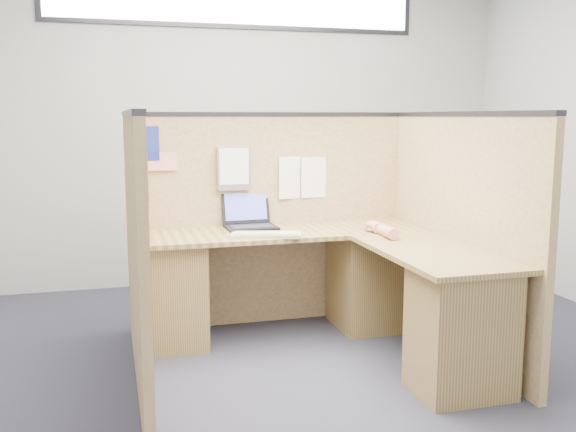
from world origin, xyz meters
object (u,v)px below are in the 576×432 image
object	(u,v)px
keyboard	(266,235)
mouse	(372,228)
l_desk	(327,291)
laptop	(249,219)

from	to	relation	value
keyboard	mouse	distance (m)	0.74
mouse	l_desk	bearing A→B (deg)	-153.83
mouse	laptop	bearing A→B (deg)	152.76
keyboard	l_desk	bearing A→B (deg)	-13.86
mouse	keyboard	bearing A→B (deg)	-180.00
keyboard	mouse	bearing A→B (deg)	14.43
laptop	mouse	world-z (taller)	laptop
keyboard	laptop	bearing A→B (deg)	108.30
l_desk	laptop	xyz separation A→B (m)	(-0.38, 0.58, 0.40)
l_desk	laptop	bearing A→B (deg)	123.01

